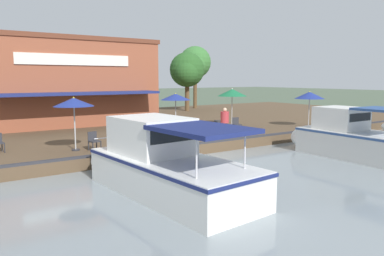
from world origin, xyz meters
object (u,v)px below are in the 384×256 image
(waterfront_restaurant, at_px, (61,82))
(patio_umbrella_back_row, at_px, (310,95))
(tree_behind_restaurant, at_px, (187,71))
(patio_umbrella_far_corner, at_px, (74,102))
(motorboat_distant_upstream, at_px, (345,138))
(motorboat_far_downstream, at_px, (158,163))
(patio_umbrella_by_entrance, at_px, (176,97))
(cafe_chair_back_row_seat, at_px, (94,140))
(patio_umbrella_mid_patio_left, at_px, (232,93))
(mooring_post, at_px, (190,136))
(cafe_chair_far_corner_seat, at_px, (236,124))
(person_at_quay_edge, at_px, (225,119))
(tree_upstream_bank, at_px, (195,63))
(cafe_chair_under_first_umbrella, at_px, (218,127))

(waterfront_restaurant, relative_size, patio_umbrella_back_row, 5.16)
(tree_behind_restaurant, bearing_deg, patio_umbrella_far_corner, -47.14)
(motorboat_distant_upstream, distance_m, motorboat_far_downstream, 10.35)
(patio_umbrella_back_row, height_order, motorboat_distant_upstream, patio_umbrella_back_row)
(motorboat_distant_upstream, bearing_deg, patio_umbrella_by_entrance, -159.61)
(tree_behind_restaurant, bearing_deg, motorboat_far_downstream, -35.70)
(cafe_chair_back_row_seat, height_order, tree_behind_restaurant, tree_behind_restaurant)
(patio_umbrella_mid_patio_left, bearing_deg, cafe_chair_back_row_seat, -73.30)
(motorboat_distant_upstream, bearing_deg, patio_umbrella_far_corner, -117.83)
(motorboat_distant_upstream, relative_size, mooring_post, 8.30)
(patio_umbrella_by_entrance, relative_size, mooring_post, 2.93)
(patio_umbrella_by_entrance, relative_size, cafe_chair_far_corner_seat, 2.71)
(cafe_chair_far_corner_seat, bearing_deg, patio_umbrella_by_entrance, -143.17)
(patio_umbrella_by_entrance, xyz_separation_m, mooring_post, (5.43, -2.55, -1.65))
(patio_umbrella_back_row, bearing_deg, mooring_post, -83.92)
(cafe_chair_back_row_seat, bearing_deg, patio_umbrella_by_entrance, 121.46)
(patio_umbrella_by_entrance, bearing_deg, cafe_chair_far_corner_seat, 36.83)
(person_at_quay_edge, relative_size, motorboat_distant_upstream, 0.25)
(tree_behind_restaurant, distance_m, tree_upstream_bank, 3.35)
(waterfront_restaurant, xyz_separation_m, patio_umbrella_far_corner, (11.17, -2.48, -0.82))
(cafe_chair_far_corner_seat, height_order, tree_behind_restaurant, tree_behind_restaurant)
(patio_umbrella_by_entrance, distance_m, patio_umbrella_mid_patio_left, 4.04)
(cafe_chair_under_first_umbrella, xyz_separation_m, motorboat_distant_upstream, (6.12, 3.11, -0.12))
(patio_umbrella_back_row, height_order, cafe_chair_under_first_umbrella, patio_umbrella_back_row)
(waterfront_restaurant, height_order, cafe_chair_back_row_seat, waterfront_restaurant)
(waterfront_restaurant, distance_m, patio_umbrella_far_corner, 11.47)
(patio_umbrella_by_entrance, bearing_deg, mooring_post, -25.13)
(cafe_chair_under_first_umbrella, relative_size, cafe_chair_back_row_seat, 1.00)
(cafe_chair_back_row_seat, distance_m, motorboat_far_downstream, 5.36)
(patio_umbrella_by_entrance, distance_m, patio_umbrella_back_row, 8.97)
(motorboat_far_downstream, distance_m, mooring_post, 5.89)
(cafe_chair_under_first_umbrella, distance_m, person_at_quay_edge, 1.04)
(patio_umbrella_back_row, relative_size, tree_behind_restaurant, 0.41)
(patio_umbrella_back_row, relative_size, cafe_chair_far_corner_seat, 2.83)
(cafe_chair_under_first_umbrella, bearing_deg, cafe_chair_back_row_seat, -86.02)
(mooring_post, xyz_separation_m, tree_upstream_bank, (-18.17, 12.86, 4.44))
(patio_umbrella_mid_patio_left, distance_m, tree_behind_restaurant, 12.39)
(patio_umbrella_mid_patio_left, height_order, tree_behind_restaurant, tree_behind_restaurant)
(motorboat_distant_upstream, xyz_separation_m, tree_upstream_bank, (-22.62, 6.64, 4.49))
(patio_umbrella_by_entrance, height_order, cafe_chair_under_first_umbrella, patio_umbrella_by_entrance)
(cafe_chair_back_row_seat, distance_m, cafe_chair_far_corner_seat, 9.49)
(tree_behind_restaurant, bearing_deg, cafe_chair_back_row_seat, -44.99)
(waterfront_restaurant, bearing_deg, patio_umbrella_by_entrance, 35.68)
(waterfront_restaurant, bearing_deg, motorboat_distant_upstream, 27.42)
(patio_umbrella_mid_patio_left, distance_m, tree_upstream_bank, 15.39)
(waterfront_restaurant, distance_m, cafe_chair_back_row_seat, 12.00)
(mooring_post, bearing_deg, cafe_chair_back_row_seat, -104.34)
(waterfront_restaurant, relative_size, patio_umbrella_far_corner, 5.10)
(patio_umbrella_by_entrance, height_order, patio_umbrella_mid_patio_left, patio_umbrella_mid_patio_left)
(cafe_chair_far_corner_seat, bearing_deg, cafe_chair_under_first_umbrella, -73.67)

